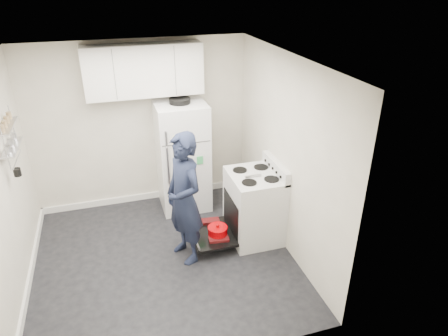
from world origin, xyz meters
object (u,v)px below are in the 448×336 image
object	(u,v)px
refrigerator	(183,156)
person	(184,199)
electric_range	(253,207)
open_oven_door	(214,233)

from	to	relation	value
refrigerator	person	xyz separation A→B (m)	(-0.24, -1.26, 0.02)
electric_range	refrigerator	size ratio (longest dim) A/B	0.64
person	electric_range	bearing A→B (deg)	80.28
person	refrigerator	bearing A→B (deg)	149.96
open_oven_door	person	xyz separation A→B (m)	(-0.40, -0.14, 0.67)
electric_range	open_oven_door	xyz separation A→B (m)	(-0.56, -0.02, -0.29)
electric_range	person	distance (m)	1.05
refrigerator	person	world-z (taller)	refrigerator
open_oven_door	refrigerator	distance (m)	1.31
electric_range	person	xyz separation A→B (m)	(-0.96, -0.16, 0.38)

